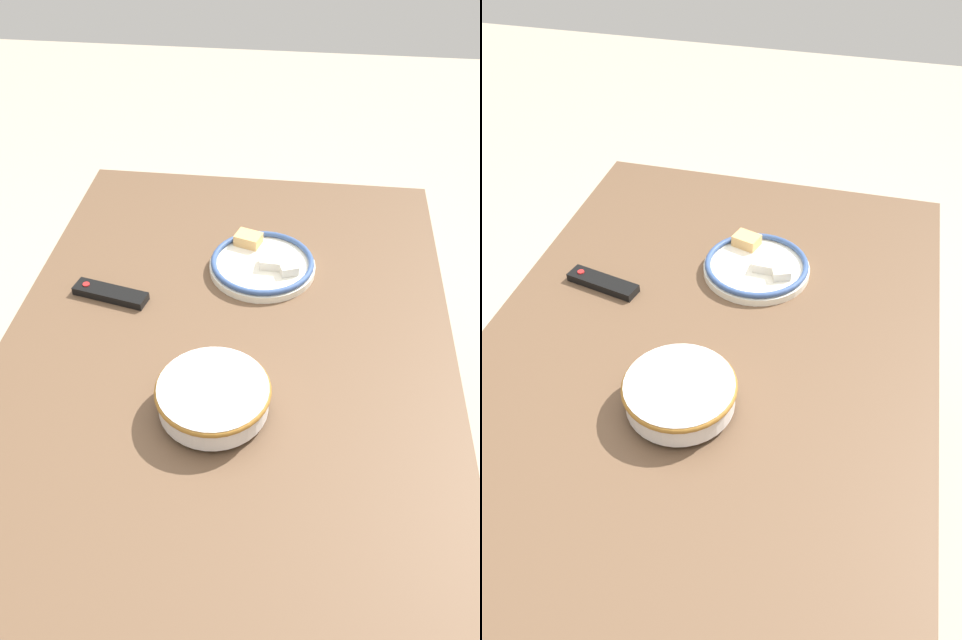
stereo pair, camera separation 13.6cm
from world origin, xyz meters
The scene contains 5 objects.
ground_plane centered at (0.00, 0.00, 0.00)m, with size 8.00×8.00×0.00m, color #B7A88E.
dining_table centered at (0.00, 0.00, 0.67)m, with size 1.53×0.99×0.74m.
noodle_bowl centered at (-0.13, 0.00, 0.78)m, with size 0.22×0.22×0.07m.
food_plate centered at (0.33, -0.05, 0.76)m, with size 0.26×0.26×0.05m.
tv_remote centered at (0.18, 0.29, 0.75)m, with size 0.08×0.19×0.02m.
Camera 2 is at (-0.88, -0.28, 1.69)m, focal length 35.00 mm.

